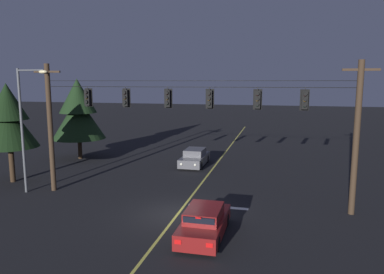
% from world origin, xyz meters
% --- Properties ---
extents(ground_plane, '(180.00, 180.00, 0.00)m').
position_xyz_m(ground_plane, '(0.00, 0.00, 0.00)').
color(ground_plane, black).
extents(lane_centre_stripe, '(0.14, 60.00, 0.01)m').
position_xyz_m(lane_centre_stripe, '(0.00, 8.31, 0.00)').
color(lane_centre_stripe, '#D1C64C').
rests_on(lane_centre_stripe, ground).
extents(stop_bar_paint, '(3.40, 0.36, 0.01)m').
position_xyz_m(stop_bar_paint, '(1.90, 1.71, 0.00)').
color(stop_bar_paint, silver).
rests_on(stop_bar_paint, ground).
extents(signal_span_assembly, '(19.76, 0.32, 8.08)m').
position_xyz_m(signal_span_assembly, '(0.00, 2.31, 4.20)').
color(signal_span_assembly, '#38281C').
rests_on(signal_span_assembly, ground).
extents(traffic_light_leftmost, '(0.48, 0.41, 1.22)m').
position_xyz_m(traffic_light_leftmost, '(-6.28, 2.29, 6.02)').
color(traffic_light_leftmost, black).
extents(traffic_light_left_inner, '(0.48, 0.41, 1.22)m').
position_xyz_m(traffic_light_left_inner, '(-3.80, 2.29, 6.02)').
color(traffic_light_left_inner, black).
extents(traffic_light_centre, '(0.48, 0.41, 1.22)m').
position_xyz_m(traffic_light_centre, '(-1.20, 2.29, 6.02)').
color(traffic_light_centre, black).
extents(traffic_light_right_inner, '(0.48, 0.41, 1.22)m').
position_xyz_m(traffic_light_right_inner, '(1.24, 2.29, 6.02)').
color(traffic_light_right_inner, black).
extents(traffic_light_rightmost, '(0.48, 0.41, 1.22)m').
position_xyz_m(traffic_light_rightmost, '(3.89, 2.29, 6.02)').
color(traffic_light_rightmost, black).
extents(traffic_light_far_right, '(0.48, 0.41, 1.22)m').
position_xyz_m(traffic_light_far_right, '(6.34, 2.29, 6.02)').
color(traffic_light_far_right, black).
extents(car_waiting_near_lane, '(1.80, 4.33, 1.39)m').
position_xyz_m(car_waiting_near_lane, '(1.93, -2.28, 0.65)').
color(car_waiting_near_lane, maroon).
rests_on(car_waiting_near_lane, ground).
extents(car_oncoming_lead, '(1.80, 4.42, 1.39)m').
position_xyz_m(car_oncoming_lead, '(-1.70, 11.24, 0.65)').
color(car_oncoming_lead, '#4C4C51').
rests_on(car_oncoming_lead, ground).
extents(street_lamp_corner, '(2.11, 0.30, 7.77)m').
position_xyz_m(street_lamp_corner, '(-10.14, 1.53, 4.69)').
color(street_lamp_corner, '#4C4F54').
rests_on(street_lamp_corner, ground).
extents(tree_verge_near, '(4.68, 4.68, 7.24)m').
position_xyz_m(tree_verge_near, '(-12.48, 11.42, 4.29)').
color(tree_verge_near, '#332316').
rests_on(tree_verge_near, ground).
extents(tree_verge_far, '(3.84, 3.84, 6.89)m').
position_xyz_m(tree_verge_far, '(-12.98, 3.38, 4.45)').
color(tree_verge_far, '#332316').
rests_on(tree_verge_far, ground).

